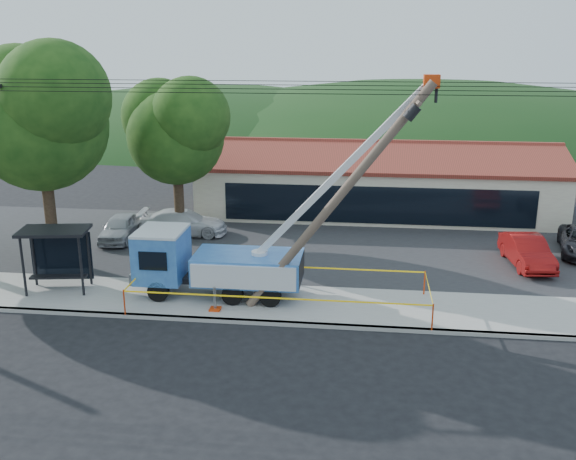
% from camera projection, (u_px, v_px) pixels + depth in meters
% --- Properties ---
extents(ground, '(120.00, 120.00, 0.00)m').
position_uv_depth(ground, '(270.00, 350.00, 23.05)').
color(ground, black).
rests_on(ground, ground).
extents(curb, '(60.00, 0.25, 0.15)m').
position_uv_depth(curb, '(278.00, 323.00, 25.02)').
color(curb, gray).
rests_on(curb, ground).
extents(sidewalk, '(60.00, 4.00, 0.15)m').
position_uv_depth(sidewalk, '(284.00, 304.00, 26.83)').
color(sidewalk, gray).
rests_on(sidewalk, ground).
extents(parking_lot, '(60.00, 12.00, 0.10)m').
position_uv_depth(parking_lot, '(302.00, 246.00, 34.45)').
color(parking_lot, '#28282B').
rests_on(parking_lot, ground).
extents(strip_mall, '(22.50, 8.53, 4.67)m').
position_uv_depth(strip_mall, '(377.00, 183.00, 41.07)').
color(strip_mall, beige).
rests_on(strip_mall, ground).
extents(tree_west_near, '(7.56, 6.72, 10.80)m').
position_uv_depth(tree_west_near, '(39.00, 111.00, 29.88)').
color(tree_west_near, '#332316').
rests_on(tree_west_near, ground).
extents(tree_lot, '(6.30, 5.60, 8.94)m').
position_uv_depth(tree_lot, '(175.00, 127.00, 34.44)').
color(tree_lot, '#332316').
rests_on(tree_lot, ground).
extents(hill_west, '(78.40, 56.00, 28.00)m').
position_uv_depth(hill_west, '(213.00, 132.00, 77.10)').
color(hill_west, '#173B15').
rests_on(hill_west, ground).
extents(hill_center, '(89.60, 64.00, 32.00)m').
position_uv_depth(hill_center, '(424.00, 136.00, 74.25)').
color(hill_center, '#173B15').
rests_on(hill_center, ground).
extents(utility_truck, '(12.30, 3.81, 9.31)m').
position_uv_depth(utility_truck, '(216.00, 260.00, 27.26)').
color(utility_truck, black).
rests_on(utility_truck, ground).
extents(leaning_pole, '(7.21, 2.00, 9.28)m').
position_uv_depth(leaning_pole, '(345.00, 190.00, 24.69)').
color(leaning_pole, brown).
rests_on(leaning_pole, ground).
extents(bus_shelter, '(3.11, 2.20, 2.77)m').
position_uv_depth(bus_shelter, '(57.00, 244.00, 27.75)').
color(bus_shelter, black).
rests_on(bus_shelter, ground).
extents(caution_tape, '(12.10, 3.66, 1.06)m').
position_uv_depth(caution_tape, '(280.00, 286.00, 26.42)').
color(caution_tape, red).
rests_on(caution_tape, ground).
extents(car_silver, '(1.95, 4.21, 1.40)m').
position_uv_depth(car_silver, '(121.00, 241.00, 35.45)').
color(car_silver, '#A4A6AB').
rests_on(car_silver, ground).
extents(car_red, '(2.00, 4.58, 1.46)m').
position_uv_depth(car_red, '(525.00, 267.00, 31.39)').
color(car_red, maroon).
rests_on(car_red, ground).
extents(car_white, '(5.00, 2.27, 1.42)m').
position_uv_depth(car_white, '(184.00, 236.00, 36.38)').
color(car_white, silver).
rests_on(car_white, ground).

